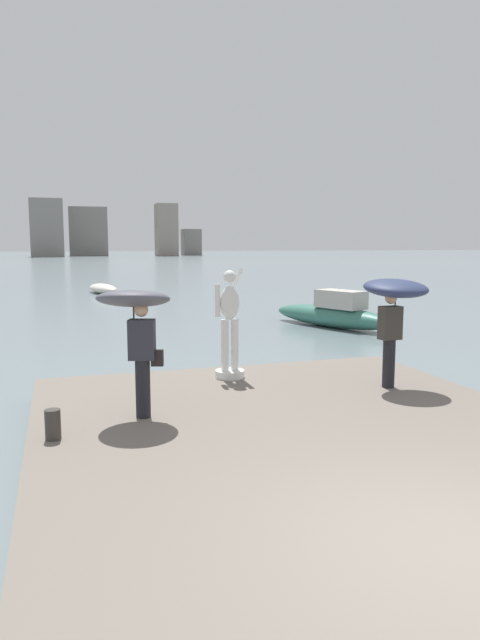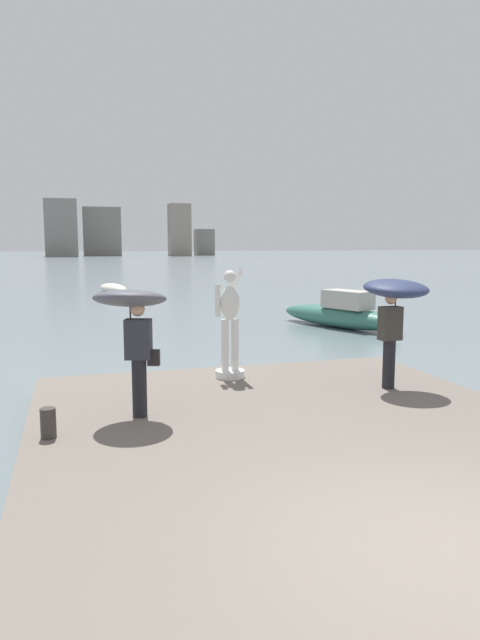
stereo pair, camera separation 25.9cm
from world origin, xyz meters
TOP-DOWN VIEW (x-y plane):
  - ground_plane at (0.00, 40.00)m, footprint 400.00×400.00m
  - pier at (0.00, 2.32)m, footprint 7.52×10.64m
  - statue_white_figure at (-0.14, 6.63)m, footprint 0.57×0.85m
  - onlooker_left at (-2.19, 4.61)m, footprint 1.38×1.40m
  - onlooker_right at (2.47, 5.06)m, footprint 1.20×1.22m
  - mooring_bollard at (-3.41, 3.92)m, footprint 0.21×0.21m
  - boat_near at (-0.67, 31.70)m, footprint 2.07×3.77m
  - boat_mid at (6.15, 14.66)m, footprint 3.07×5.51m
  - distant_skyline at (-8.86, 142.50)m, footprint 74.78×12.25m

SIDE VIEW (x-z plane):
  - ground_plane at x=0.00m, z-range 0.00..0.00m
  - pier at x=0.00m, z-range 0.00..0.40m
  - boat_near at x=-0.67m, z-range 0.00..0.59m
  - boat_mid at x=6.15m, z-range -0.18..1.17m
  - mooring_bollard at x=-3.41m, z-range 0.40..0.81m
  - statue_white_figure at x=-0.14m, z-range 0.30..2.42m
  - onlooker_left at x=-2.19m, z-range 0.95..2.94m
  - onlooker_right at x=2.47m, z-range 1.01..3.01m
  - distant_skyline at x=-8.86m, z-range -0.41..13.09m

